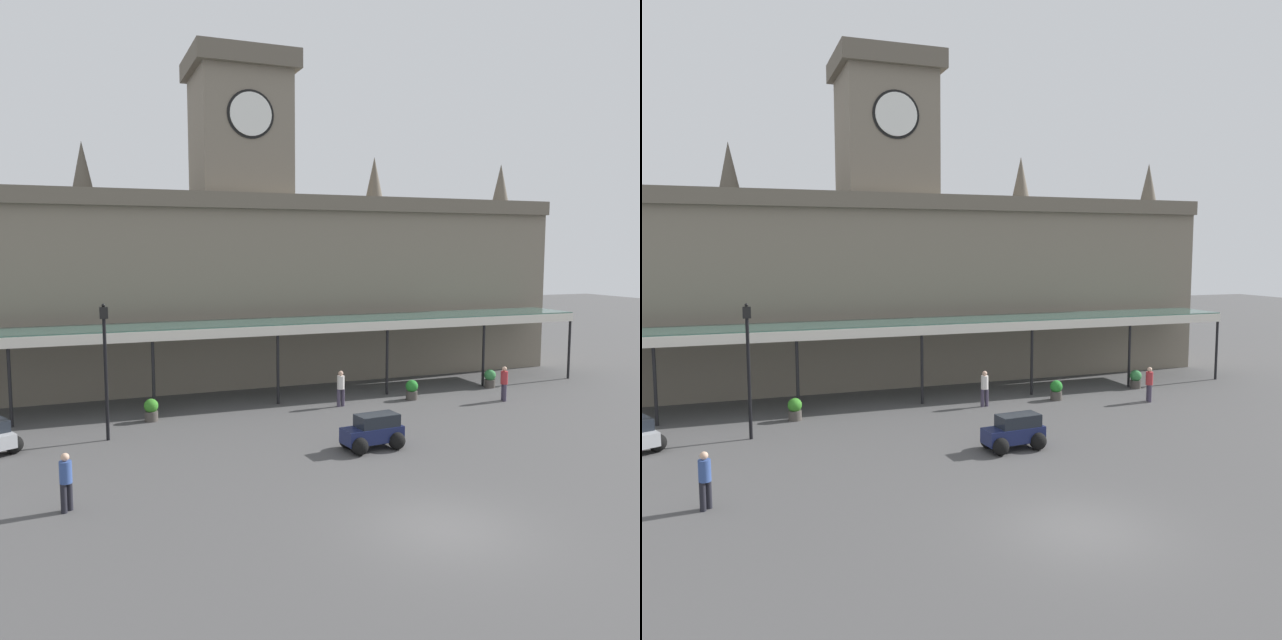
{
  "view_description": "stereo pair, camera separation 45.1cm",
  "coord_description": "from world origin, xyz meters",
  "views": [
    {
      "loc": [
        -8.82,
        -14.02,
        7.25
      ],
      "look_at": [
        0.0,
        9.19,
        4.54
      ],
      "focal_mm": 36.51,
      "sensor_mm": 36.0,
      "label": 1
    },
    {
      "loc": [
        -8.4,
        -14.18,
        7.25
      ],
      "look_at": [
        0.0,
        9.19,
        4.54
      ],
      "focal_mm": 36.51,
      "sensor_mm": 36.0,
      "label": 2
    }
  ],
  "objects": [
    {
      "name": "ground_plane",
      "position": [
        0.0,
        0.0,
        0.0
      ],
      "size": [
        140.0,
        140.0,
        0.0
      ],
      "primitive_type": "plane",
      "color": "#484848"
    },
    {
      "name": "station_building",
      "position": [
        0.0,
        21.6,
        5.72
      ],
      "size": [
        36.36,
        6.75,
        17.6
      ],
      "color": "slate",
      "rests_on": "ground"
    },
    {
      "name": "entrance_canopy",
      "position": [
        0.0,
        16.0,
        3.63
      ],
      "size": [
        34.32,
        3.26,
        3.78
      ],
      "color": "#38564C",
      "rests_on": "ground"
    },
    {
      "name": "car_navy_estate",
      "position": [
        1.2,
        6.89,
        0.56
      ],
      "size": [
        2.32,
        1.68,
        1.27
      ],
      "color": "#19214C",
      "rests_on": "ground"
    },
    {
      "name": "pedestrian_near_entrance",
      "position": [
        -9.22,
        4.71,
        0.91
      ],
      "size": [
        0.34,
        0.34,
        1.67
      ],
      "color": "black",
      "rests_on": "ground"
    },
    {
      "name": "pedestrian_beside_cars",
      "position": [
        2.57,
        13.24,
        0.91
      ],
      "size": [
        0.39,
        0.34,
        1.67
      ],
      "color": "#3F384C",
      "rests_on": "ground"
    },
    {
      "name": "pedestrian_crossing_forecourt",
      "position": [
        10.32,
        11.48,
        0.91
      ],
      "size": [
        0.34,
        0.38,
        1.67
      ],
      "color": "#3F384C",
      "rests_on": "ground"
    },
    {
      "name": "victorian_lamppost",
      "position": [
        -7.8,
        11.44,
        3.23
      ],
      "size": [
        0.3,
        0.3,
        5.24
      ],
      "color": "black",
      "rests_on": "ground"
    },
    {
      "name": "planter_near_kerb",
      "position": [
        -5.94,
        13.7,
        0.49
      ],
      "size": [
        0.6,
        0.6,
        0.96
      ],
      "color": "#47423D",
      "rests_on": "ground"
    },
    {
      "name": "planter_by_canopy",
      "position": [
        6.32,
        13.29,
        0.49
      ],
      "size": [
        0.6,
        0.6,
        0.96
      ],
      "color": "#47423D",
      "rests_on": "ground"
    },
    {
      "name": "planter_forecourt_centre",
      "position": [
        11.51,
        14.27,
        0.49
      ],
      "size": [
        0.6,
        0.6,
        0.96
      ],
      "color": "#47423D",
      "rests_on": "ground"
    }
  ]
}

